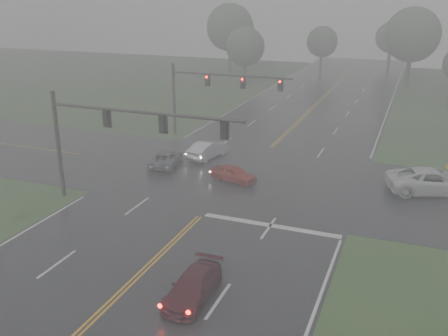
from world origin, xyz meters
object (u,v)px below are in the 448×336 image
at_px(signal_gantry_near, 109,129).
at_px(sedan_red, 234,181).
at_px(sedan_silver, 208,158).
at_px(sedan_maroon, 193,298).
at_px(car_grey, 166,166).
at_px(signal_gantry_far, 208,88).
at_px(pickup_white, 431,193).

bearing_deg(signal_gantry_near, sedan_red, 49.34).
bearing_deg(sedan_silver, sedan_maroon, 123.99).
height_order(sedan_maroon, car_grey, car_grey).
bearing_deg(sedan_silver, signal_gantry_far, -54.77).
xyz_separation_m(sedan_maroon, signal_gantry_far, (-9.91, 25.12, 4.90)).
height_order(sedan_silver, signal_gantry_far, signal_gantry_far).
relative_size(sedan_maroon, car_grey, 0.95).
bearing_deg(sedan_maroon, signal_gantry_far, 110.67).
distance_m(sedan_red, sedan_silver, 6.06).
bearing_deg(pickup_white, signal_gantry_near, 98.14).
height_order(pickup_white, signal_gantry_near, signal_gantry_near).
relative_size(sedan_maroon, signal_gantry_far, 0.35).
bearing_deg(signal_gantry_far, pickup_white, -19.99).
bearing_deg(pickup_white, car_grey, 75.99).
height_order(sedan_maroon, sedan_silver, sedan_silver).
bearing_deg(sedan_maroon, car_grey, 120.57).
bearing_deg(signal_gantry_far, sedan_maroon, -68.47).
relative_size(sedan_maroon, pickup_white, 0.67).
xyz_separation_m(car_grey, signal_gantry_far, (0.02, 8.88, 4.90)).
bearing_deg(sedan_silver, signal_gantry_near, 93.39).
distance_m(pickup_white, signal_gantry_near, 22.52).
height_order(sedan_red, signal_gantry_far, signal_gantry_far).
bearing_deg(pickup_white, sedan_silver, 66.45).
xyz_separation_m(car_grey, signal_gantry_near, (0.51, -8.25, 5.13)).
relative_size(sedan_silver, car_grey, 0.98).
bearing_deg(car_grey, pickup_white, 171.82).
bearing_deg(car_grey, sedan_silver, -139.85).
bearing_deg(signal_gantry_near, signal_gantry_far, 91.66).
bearing_deg(sedan_red, signal_gantry_far, 45.05).
distance_m(signal_gantry_near, signal_gantry_far, 17.14).
xyz_separation_m(sedan_red, sedan_silver, (-4.01, 4.55, 0.00)).
relative_size(sedan_maroon, sedan_red, 1.18).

